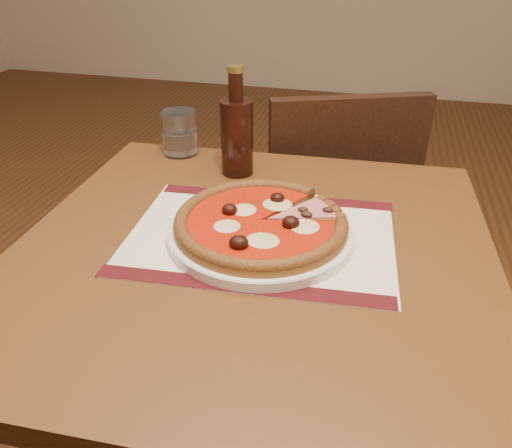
# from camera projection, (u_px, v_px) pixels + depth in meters

# --- Properties ---
(table) EXTENTS (0.84, 0.84, 0.75)m
(table) POSITION_uv_depth(u_px,v_px,m) (253.00, 292.00, 0.90)
(table) COLOR brown
(table) RESTS_ON ground
(chair_far) EXTENTS (0.53, 0.53, 0.86)m
(chair_far) POSITION_uv_depth(u_px,v_px,m) (331.00, 210.00, 1.48)
(chair_far) COLOR black
(chair_far) RESTS_ON ground
(placemat) EXTENTS (0.48, 0.36, 0.00)m
(placemat) POSITION_uv_depth(u_px,v_px,m) (261.00, 236.00, 0.87)
(placemat) COLOR silver
(placemat) RESTS_ON table
(plate) EXTENTS (0.32, 0.32, 0.02)m
(plate) POSITION_uv_depth(u_px,v_px,m) (261.00, 231.00, 0.86)
(plate) COLOR white
(plate) RESTS_ON placemat
(pizza) EXTENTS (0.30, 0.30, 0.04)m
(pizza) POSITION_uv_depth(u_px,v_px,m) (261.00, 221.00, 0.85)
(pizza) COLOR #945C23
(pizza) RESTS_ON plate
(ham_slice) EXTENTS (0.13, 0.11, 0.02)m
(ham_slice) POSITION_uv_depth(u_px,v_px,m) (310.00, 211.00, 0.89)
(ham_slice) COLOR #945C23
(ham_slice) RESTS_ON plate
(water_glass) EXTENTS (0.09, 0.09, 0.10)m
(water_glass) POSITION_uv_depth(u_px,v_px,m) (179.00, 133.00, 1.16)
(water_glass) COLOR white
(water_glass) RESTS_ON table
(bottle) EXTENTS (0.07, 0.07, 0.23)m
(bottle) POSITION_uv_depth(u_px,v_px,m) (237.00, 134.00, 1.05)
(bottle) COLOR black
(bottle) RESTS_ON table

